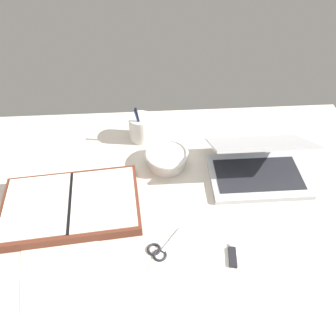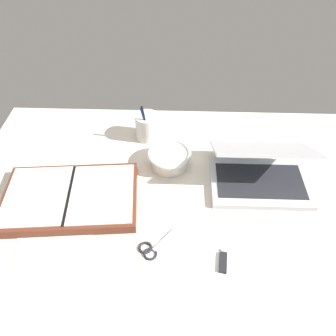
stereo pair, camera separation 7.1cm
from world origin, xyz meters
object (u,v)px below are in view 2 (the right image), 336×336
laptop (261,171)px  scissors (152,248)px  bowl (169,158)px  pen_cup (147,126)px  planner (70,198)px

laptop → scissors: size_ratio=2.73×
bowl → pen_cup: size_ratio=0.97×
laptop → bowl: size_ratio=2.14×
planner → scissors: (26.44, -16.03, -1.41)cm
pen_cup → planner: 38.88cm
bowl → pen_cup: bearing=120.1°
bowl → laptop: bearing=-12.3°
bowl → scissors: size_ratio=1.28×
laptop → bowl: (-29.83, 6.49, -1.22)cm
laptop → scissors: bearing=-141.2°
laptop → pen_cup: bearing=151.1°
bowl → pen_cup: (-8.63, 14.87, 1.68)cm
bowl → planner: bearing=-150.1°
laptop → planner: bearing=-169.6°
pen_cup → scissors: pen_cup is taller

